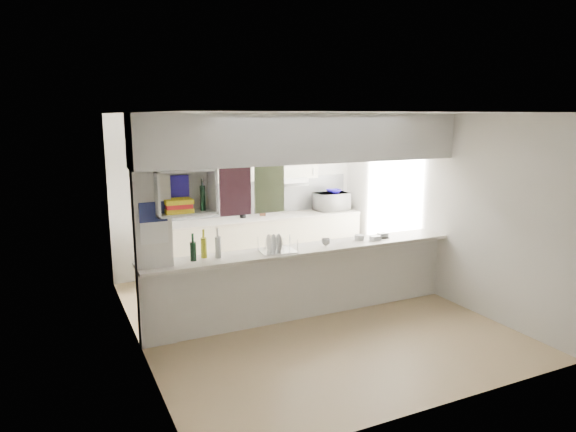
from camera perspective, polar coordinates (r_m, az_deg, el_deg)
floor at (r=6.83m, az=1.91°, el=-11.01°), size 4.80×4.80×0.00m
ceiling at (r=6.32m, az=2.07°, el=11.37°), size 4.80×4.80×0.00m
wall_back at (r=8.62m, az=-5.37°, el=2.60°), size 4.20×0.00×4.20m
wall_left at (r=5.81m, az=-16.74°, el=-2.00°), size 0.00×4.80×4.80m
wall_right at (r=7.63m, az=16.14°, el=1.09°), size 0.00×4.80×4.80m
servery_partition at (r=6.31m, az=0.61°, el=2.81°), size 4.20×0.50×2.60m
cubby_shelf at (r=5.77m, az=-11.65°, el=2.32°), size 0.65×0.35×0.50m
kitchen_run at (r=8.52m, az=-3.69°, el=-0.72°), size 3.60×0.63×2.24m
microwave at (r=9.07m, az=4.87°, el=1.61°), size 0.57×0.39×0.31m
bowl at (r=9.02m, az=5.10°, el=2.76°), size 0.25×0.25×0.06m
dish_rack at (r=6.32m, az=-1.19°, el=-3.18°), size 0.47×0.37×0.23m
cup at (r=6.60m, az=4.23°, el=-2.86°), size 0.13×0.13×0.09m
wine_bottles at (r=6.07m, az=-9.14°, el=-3.53°), size 0.37×0.15×0.36m
plastic_tubs at (r=7.06m, az=9.18°, el=-2.31°), size 0.51×0.21×0.07m
utensil_jar at (r=8.42m, az=-5.04°, el=0.28°), size 0.10×0.10×0.14m
knife_block at (r=8.58m, az=-2.85°, el=0.68°), size 0.12×0.10×0.20m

